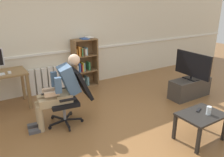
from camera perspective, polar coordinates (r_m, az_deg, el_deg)
ground_plane at (r=3.74m, az=5.19°, el=-14.29°), size 18.00×18.00×0.00m
back_wall at (r=5.50m, az=-11.65°, el=11.36°), size 12.00×0.13×2.70m
computer_mouse at (r=4.69m, az=-24.81°, el=1.44°), size 0.06×0.10×0.03m
bookshelf at (r=5.59m, az=-7.25°, el=3.69°), size 0.61×0.29×1.25m
radiator at (r=5.46m, az=-16.13°, el=-0.34°), size 0.83×0.08×0.61m
office_chair at (r=3.94m, az=-10.21°, el=-4.08°), size 0.83×0.62×0.97m
person_seated at (r=3.85m, az=-13.11°, el=-2.71°), size 0.97×0.42×1.23m
tv_stand at (r=5.31m, az=19.28°, el=-2.28°), size 1.01×0.37×0.43m
tv_screen at (r=5.16m, az=19.92°, el=3.17°), size 0.21×0.92×0.59m
coffee_table at (r=3.69m, az=21.84°, el=-9.32°), size 0.68×0.50×0.45m
drinking_glass at (r=3.66m, az=23.57°, el=-7.54°), size 0.07×0.07×0.13m
spare_remote at (r=3.75m, az=21.33°, el=-7.51°), size 0.15×0.09×0.02m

